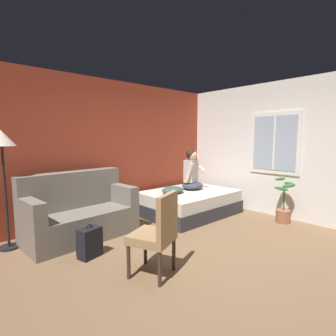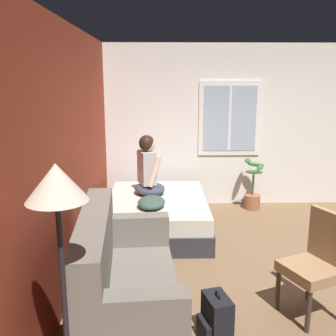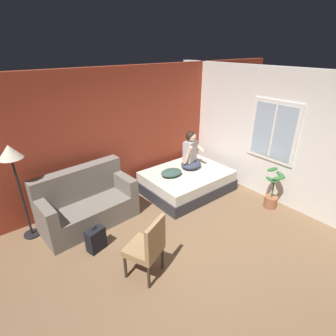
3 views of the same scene
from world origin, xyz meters
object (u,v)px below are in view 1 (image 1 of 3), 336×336
at_px(floor_lamp, 2,150).
at_px(potted_plant, 284,207).
at_px(throw_pillow, 173,190).
at_px(cell_phone, 211,188).
at_px(side_chair, 157,231).
at_px(backpack, 89,243).
at_px(couch, 79,213).
at_px(bed, 189,203).
at_px(person_seated, 192,173).

height_order(floor_lamp, potted_plant, floor_lamp).
bearing_deg(throw_pillow, cell_phone, -8.65).
relative_size(side_chair, floor_lamp, 0.58).
xyz_separation_m(side_chair, potted_plant, (2.98, -0.12, -0.23)).
distance_m(backpack, floor_lamp, 1.78).
bearing_deg(couch, potted_plant, -30.99).
height_order(backpack, potted_plant, potted_plant).
height_order(bed, person_seated, person_seated).
distance_m(person_seated, cell_phone, 0.57).
bearing_deg(backpack, side_chair, -69.09).
bearing_deg(floor_lamp, bed, -9.75).
distance_m(side_chair, floor_lamp, 2.48).
bearing_deg(bed, cell_phone, -7.22).
xyz_separation_m(couch, throw_pillow, (1.85, -0.22, 0.16)).
height_order(bed, potted_plant, potted_plant).
relative_size(couch, backpack, 3.83).
xyz_separation_m(person_seated, throw_pillow, (-0.61, -0.05, -0.29)).
relative_size(backpack, throw_pillow, 0.95).
height_order(bed, floor_lamp, floor_lamp).
bearing_deg(potted_plant, couch, 149.01).
xyz_separation_m(couch, potted_plant, (3.14, -1.89, -0.09)).
relative_size(backpack, floor_lamp, 0.27).
relative_size(bed, person_seated, 2.14).
bearing_deg(couch, person_seated, -3.96).
relative_size(throw_pillow, cell_phone, 3.33).
xyz_separation_m(bed, floor_lamp, (-3.20, 0.55, 1.19)).
relative_size(throw_pillow, floor_lamp, 0.28).
height_order(throw_pillow, cell_phone, throw_pillow).
relative_size(backpack, potted_plant, 0.54).
relative_size(person_seated, backpack, 1.91).
xyz_separation_m(couch, cell_phone, (2.85, -0.38, 0.09)).
distance_m(throw_pillow, floor_lamp, 2.98).
distance_m(couch, cell_phone, 2.88).
xyz_separation_m(side_chair, backpack, (-0.37, 0.98, -0.34)).
xyz_separation_m(bed, person_seated, (0.22, 0.13, 0.60)).
xyz_separation_m(couch, person_seated, (2.46, -0.17, 0.44)).
bearing_deg(bed, throw_pillow, 169.17).
xyz_separation_m(throw_pillow, potted_plant, (1.30, -1.66, -0.25)).
bearing_deg(backpack, cell_phone, 7.77).
bearing_deg(cell_phone, potted_plant, 20.32).
xyz_separation_m(side_chair, throw_pillow, (1.69, 1.55, 0.02)).
bearing_deg(potted_plant, throw_pillow, 127.94).
relative_size(couch, throw_pillow, 3.66).
bearing_deg(potted_plant, person_seated, 111.74).
xyz_separation_m(couch, floor_lamp, (-0.96, 0.25, 1.04)).
height_order(side_chair, potted_plant, side_chair).
bearing_deg(floor_lamp, person_seated, -7.01).
bearing_deg(throw_pillow, backpack, -164.48).
bearing_deg(cell_phone, person_seated, -108.11).
relative_size(bed, couch, 1.07).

